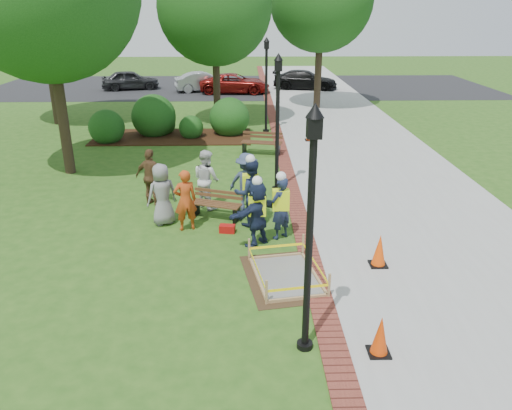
{
  "coord_description": "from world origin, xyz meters",
  "views": [
    {
      "loc": [
        0.23,
        -10.13,
        5.55
      ],
      "look_at": [
        0.5,
        1.2,
        1.0
      ],
      "focal_mm": 35.0,
      "sensor_mm": 36.0,
      "label": 1
    }
  ],
  "objects_px": {
    "hivis_worker_a": "(257,211)",
    "wet_concrete_pad": "(286,268)",
    "hivis_worker_c": "(250,191)",
    "cone_front": "(380,336)",
    "hivis_worker_b": "(281,206)",
    "bench_near": "(216,210)",
    "lamp_near": "(310,217)"
  },
  "relations": [
    {
      "from": "hivis_worker_c",
      "to": "cone_front",
      "type": "bearing_deg",
      "value": -68.88
    },
    {
      "from": "hivis_worker_a",
      "to": "cone_front",
      "type": "bearing_deg",
      "value": -65.24
    },
    {
      "from": "hivis_worker_a",
      "to": "hivis_worker_b",
      "type": "bearing_deg",
      "value": 31.15
    },
    {
      "from": "hivis_worker_a",
      "to": "hivis_worker_b",
      "type": "relative_size",
      "value": 1.01
    },
    {
      "from": "wet_concrete_pad",
      "to": "bench_near",
      "type": "relative_size",
      "value": 1.7
    },
    {
      "from": "bench_near",
      "to": "hivis_worker_a",
      "type": "xyz_separation_m",
      "value": [
        1.11,
        -1.65,
        0.65
      ]
    },
    {
      "from": "wet_concrete_pad",
      "to": "hivis_worker_c",
      "type": "xyz_separation_m",
      "value": [
        -0.74,
        2.86,
        0.74
      ]
    },
    {
      "from": "bench_near",
      "to": "cone_front",
      "type": "distance_m",
      "value": 6.67
    },
    {
      "from": "hivis_worker_b",
      "to": "lamp_near",
      "type": "bearing_deg",
      "value": -88.36
    },
    {
      "from": "lamp_near",
      "to": "hivis_worker_c",
      "type": "distance_m",
      "value": 5.55
    },
    {
      "from": "cone_front",
      "to": "hivis_worker_c",
      "type": "relative_size",
      "value": 0.38
    },
    {
      "from": "bench_near",
      "to": "hivis_worker_b",
      "type": "bearing_deg",
      "value": -37.08
    },
    {
      "from": "wet_concrete_pad",
      "to": "hivis_worker_b",
      "type": "height_order",
      "value": "hivis_worker_b"
    },
    {
      "from": "lamp_near",
      "to": "hivis_worker_a",
      "type": "xyz_separation_m",
      "value": [
        -0.73,
        4.06,
        -1.58
      ]
    },
    {
      "from": "wet_concrete_pad",
      "to": "lamp_near",
      "type": "height_order",
      "value": "lamp_near"
    },
    {
      "from": "cone_front",
      "to": "hivis_worker_a",
      "type": "xyz_separation_m",
      "value": [
        -1.97,
        4.27,
        0.54
      ]
    },
    {
      "from": "hivis_worker_a",
      "to": "hivis_worker_c",
      "type": "xyz_separation_m",
      "value": [
        -0.15,
        1.21,
        0.08
      ]
    },
    {
      "from": "wet_concrete_pad",
      "to": "hivis_worker_c",
      "type": "bearing_deg",
      "value": 104.48
    },
    {
      "from": "hivis_worker_b",
      "to": "bench_near",
      "type": "bearing_deg",
      "value": 142.92
    },
    {
      "from": "bench_near",
      "to": "hivis_worker_b",
      "type": "xyz_separation_m",
      "value": [
        1.71,
        -1.29,
        0.64
      ]
    },
    {
      "from": "wet_concrete_pad",
      "to": "bench_near",
      "type": "bearing_deg",
      "value": 117.21
    },
    {
      "from": "wet_concrete_pad",
      "to": "bench_near",
      "type": "height_order",
      "value": "bench_near"
    },
    {
      "from": "cone_front",
      "to": "hivis_worker_b",
      "type": "distance_m",
      "value": 4.86
    },
    {
      "from": "hivis_worker_a",
      "to": "wet_concrete_pad",
      "type": "bearing_deg",
      "value": -70.29
    },
    {
      "from": "hivis_worker_a",
      "to": "hivis_worker_b",
      "type": "distance_m",
      "value": 0.7
    },
    {
      "from": "wet_concrete_pad",
      "to": "hivis_worker_b",
      "type": "distance_m",
      "value": 2.12
    },
    {
      "from": "bench_near",
      "to": "lamp_near",
      "type": "bearing_deg",
      "value": -72.21
    },
    {
      "from": "hivis_worker_b",
      "to": "wet_concrete_pad",
      "type": "bearing_deg",
      "value": -90.15
    },
    {
      "from": "bench_near",
      "to": "cone_front",
      "type": "bearing_deg",
      "value": -62.54
    },
    {
      "from": "cone_front",
      "to": "hivis_worker_a",
      "type": "height_order",
      "value": "hivis_worker_a"
    },
    {
      "from": "hivis_worker_b",
      "to": "cone_front",
      "type": "bearing_deg",
      "value": -73.51
    },
    {
      "from": "bench_near",
      "to": "hivis_worker_c",
      "type": "bearing_deg",
      "value": -24.88
    }
  ]
}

